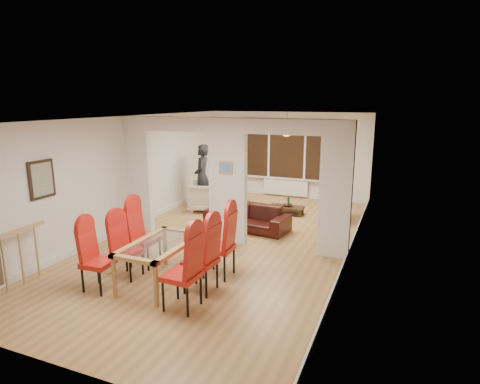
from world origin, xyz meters
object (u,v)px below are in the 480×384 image
Objects in this scene: dining_chair_rb at (200,256)px; sofa at (247,217)px; dining_chair_rc at (219,243)px; television at (339,208)px; coffee_table at (286,210)px; bowl at (288,205)px; dining_table at (161,263)px; dining_chair_lb at (127,248)px; dining_chair_la at (98,258)px; person at (202,177)px; bottle at (288,201)px; dining_chair_ra at (182,270)px; dining_chair_lc at (144,235)px; armchair at (205,196)px.

sofa is (-0.48, 3.21, -0.29)m from dining_chair_rb.
dining_chair_rc reaches higher than television.
bowl is at bearing 12.25° from coffee_table.
dining_chair_lb is (-0.65, -0.01, 0.17)m from dining_table.
dining_chair_rb is 5.02m from television.
dining_chair_lb is at bearing 73.40° from dining_chair_la.
person reaches higher than dining_table.
bottle is 1.07× the size of bowl.
dining_chair_ra is at bearing -4.24° from dining_chair_la.
dining_chair_ra is 5.35m from coffee_table.
dining_chair_la is 0.94× the size of dining_chair_lc.
dining_table is 1.67× the size of coffee_table.
armchair reaches higher than bowl.
sofa is at bearing 40.20° from armchair.
dining_chair_rc is at bearing 33.58° from dining_chair_la.
coffee_table is at bearing 83.55° from dining_chair_lb.
dining_table is 0.87m from dining_chair_lc.
dining_table is at bearing -176.83° from dining_chair_rb.
dining_chair_lc reaches higher than television.
bowl is at bearing 74.30° from person.
dining_chair_rb is 5.06m from person.
television reaches higher than bowl.
person is (-0.90, 3.98, 0.32)m from dining_chair_lc.
dining_chair_rb reaches higher than dining_table.
person is at bearing 102.68° from television.
television is (1.86, 1.61, 0.01)m from sofa.
dining_chair_lb is at bearing -106.58° from bottle.
armchair is at bearing -167.67° from bowl.
dining_chair_lb is 1.21× the size of armchair.
dining_table is 0.67m from dining_chair_lb.
dining_chair_lc is 0.96× the size of dining_chair_ra.
dining_chair_rb is at bearing 4.90° from person.
dining_chair_la is 1.24× the size of armchair.
dining_chair_lb is at bearing -106.54° from coffee_table.
dining_chair_lb is at bearing -158.83° from dining_chair_rc.
person reaches higher than dining_chair_lc.
sofa reaches higher than bottle.
coffee_table is 3.55× the size of bottle.
dining_table is at bearing -99.53° from bowl.
bottle is at bearing 78.93° from sofa.
dining_chair_lb is 1.54m from dining_chair_rc.
armchair is at bearing 107.89° from dining_table.
bottle is (0.06, 5.42, -0.26)m from dining_chair_ra.
dining_chair_rc is 4.25m from armchair.
dining_chair_rc is 1.17× the size of television.
sofa is 8.35× the size of bowl.
armchair is at bearing 92.66° from dining_chair_la.
coffee_table is (0.51, 1.55, -0.18)m from sofa.
armchair reaches higher than television.
dining_chair_la is 1.10m from dining_chair_lc.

